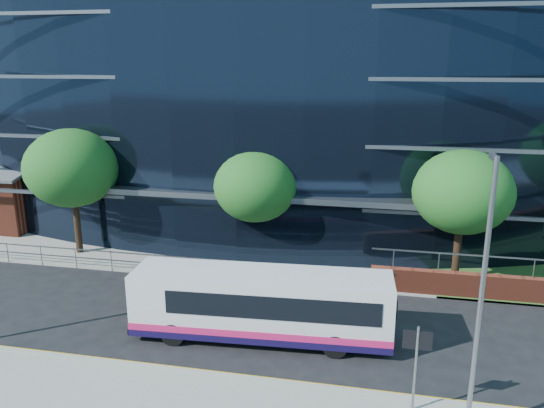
% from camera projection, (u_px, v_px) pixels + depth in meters
% --- Properties ---
extents(ground, '(200.00, 200.00, 0.00)m').
position_uv_depth(ground, '(278.00, 368.00, 18.60)').
color(ground, black).
rests_on(ground, ground).
extents(kerb, '(80.00, 0.25, 0.16)m').
position_uv_depth(kerb, '(272.00, 383.00, 17.64)').
color(kerb, gray).
rests_on(kerb, ground).
extents(yellow_line_outer, '(80.00, 0.08, 0.01)m').
position_uv_depth(yellow_line_outer, '(273.00, 381.00, 17.85)').
color(yellow_line_outer, gold).
rests_on(yellow_line_outer, ground).
extents(yellow_line_inner, '(80.00, 0.08, 0.01)m').
position_uv_depth(yellow_line_inner, '(274.00, 379.00, 17.99)').
color(yellow_line_inner, gold).
rests_on(yellow_line_inner, ground).
extents(far_forecourt, '(50.00, 8.00, 0.10)m').
position_uv_depth(far_forecourt, '(211.00, 249.00, 30.15)').
color(far_forecourt, gray).
rests_on(far_forecourt, ground).
extents(glass_office, '(44.00, 23.10, 16.00)m').
position_uv_depth(glass_office, '(278.00, 96.00, 36.98)').
color(glass_office, black).
rests_on(glass_office, ground).
extents(guard_railings, '(24.00, 0.05, 1.10)m').
position_uv_depth(guard_railings, '(148.00, 259.00, 26.55)').
color(guard_railings, slate).
rests_on(guard_railings, ground).
extents(street_sign, '(0.85, 0.09, 2.80)m').
position_uv_depth(street_sign, '(417.00, 351.00, 15.67)').
color(street_sign, slate).
rests_on(street_sign, pavement_near).
extents(tree_far_a, '(4.95, 4.95, 6.98)m').
position_uv_depth(tree_far_a, '(72.00, 168.00, 28.34)').
color(tree_far_a, black).
rests_on(tree_far_a, ground).
extents(tree_far_b, '(4.29, 4.29, 6.05)m').
position_uv_depth(tree_far_b, '(256.00, 187.00, 27.05)').
color(tree_far_b, black).
rests_on(tree_far_b, ground).
extents(tree_far_c, '(4.62, 4.62, 6.51)m').
position_uv_depth(tree_far_c, '(463.00, 192.00, 24.56)').
color(tree_far_c, black).
rests_on(tree_far_c, ground).
extents(streetlight_east, '(0.15, 0.77, 8.00)m').
position_uv_depth(streetlight_east, '(482.00, 292.00, 14.22)').
color(streetlight_east, slate).
rests_on(streetlight_east, pavement_near).
extents(city_bus, '(10.06, 2.86, 2.69)m').
position_uv_depth(city_bus, '(263.00, 304.00, 20.26)').
color(city_bus, silver).
rests_on(city_bus, ground).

